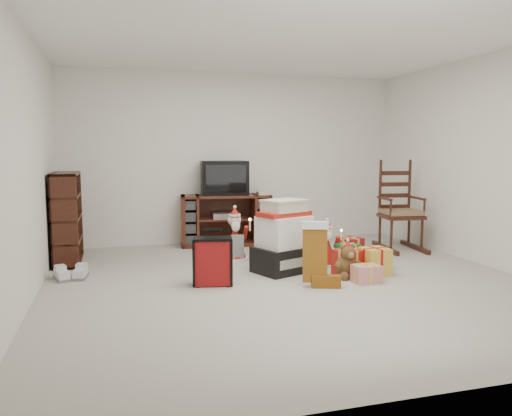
{
  "coord_description": "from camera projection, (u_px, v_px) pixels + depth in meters",
  "views": [
    {
      "loc": [
        -1.76,
        -4.79,
        1.37
      ],
      "look_at": [
        -0.21,
        0.6,
        0.72
      ],
      "focal_mm": 35.0,
      "sensor_mm": 36.0,
      "label": 1
    }
  ],
  "objects": [
    {
      "name": "room",
      "position": [
        292.0,
        163.0,
        5.07
      ],
      "size": [
        5.01,
        5.01,
        2.51
      ],
      "color": "#B8B3A8",
      "rests_on": "ground"
    },
    {
      "name": "crt_television",
      "position": [
        224.0,
        178.0,
        7.2
      ],
      "size": [
        0.71,
        0.55,
        0.49
      ],
      "rotation": [
        0.0,
        0.0,
        -0.11
      ],
      "color": "black",
      "rests_on": "tv_stand"
    },
    {
      "name": "gift_pile",
      "position": [
        284.0,
        241.0,
        5.64
      ],
      "size": [
        0.77,
        0.67,
        0.8
      ],
      "rotation": [
        0.0,
        0.0,
        0.38
      ],
      "color": "black",
      "rests_on": "floor"
    },
    {
      "name": "santa_figurine",
      "position": [
        327.0,
        248.0,
        5.93
      ],
      "size": [
        0.27,
        0.26,
        0.56
      ],
      "color": "#AE1B12",
      "rests_on": "floor"
    },
    {
      "name": "bookshelf",
      "position": [
        67.0,
        219.0,
        6.11
      ],
      "size": [
        0.3,
        0.9,
        1.11
      ],
      "color": "#38170F",
      "rests_on": "floor"
    },
    {
      "name": "tv_stand",
      "position": [
        226.0,
        220.0,
        7.25
      ],
      "size": [
        1.33,
        0.6,
        0.74
      ],
      "rotation": [
        0.0,
        0.0,
        -0.11
      ],
      "color": "#471C14",
      "rests_on": "floor"
    },
    {
      "name": "mrs_claus_figurine",
      "position": [
        235.0,
        240.0,
        6.21
      ],
      "size": [
        0.33,
        0.31,
        0.68
      ],
      "color": "#AE1B12",
      "rests_on": "floor"
    },
    {
      "name": "red_suitcase",
      "position": [
        213.0,
        261.0,
        5.08
      ],
      "size": [
        0.41,
        0.27,
        0.58
      ],
      "rotation": [
        0.0,
        0.0,
        -0.2
      ],
      "color": "maroon",
      "rests_on": "floor"
    },
    {
      "name": "stocking",
      "position": [
        315.0,
        254.0,
        5.03
      ],
      "size": [
        0.34,
        0.23,
        0.67
      ],
      "primitive_type": null,
      "rotation": [
        0.0,
        0.0,
        -0.33
      ],
      "color": "#0D7B16",
      "rests_on": "floor"
    },
    {
      "name": "rocking_chair",
      "position": [
        398.0,
        218.0,
        6.96
      ],
      "size": [
        0.63,
        0.92,
        1.29
      ],
      "rotation": [
        0.0,
        0.0,
        -0.13
      ],
      "color": "#38170F",
      "rests_on": "floor"
    },
    {
      "name": "sneaker_pair",
      "position": [
        71.0,
        274.0,
        5.34
      ],
      "size": [
        0.37,
        0.32,
        0.1
      ],
      "rotation": [
        0.0,
        0.0,
        0.13
      ],
      "color": "silver",
      "rests_on": "floor"
    },
    {
      "name": "gift_cluster",
      "position": [
        360.0,
        260.0,
        5.66
      ],
      "size": [
        0.76,
        1.06,
        0.26
      ],
      "color": "#AA1D13",
      "rests_on": "floor"
    },
    {
      "name": "teddy_bear",
      "position": [
        347.0,
        263.0,
        5.4
      ],
      "size": [
        0.24,
        0.22,
        0.36
      ],
      "color": "brown",
      "rests_on": "floor"
    }
  ]
}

